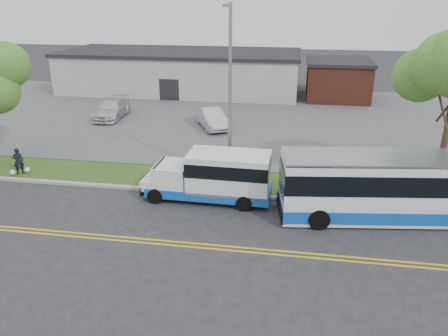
% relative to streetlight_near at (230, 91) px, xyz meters
% --- Properties ---
extents(ground, '(140.00, 140.00, 0.00)m').
position_rel_streetlight_near_xyz_m(ground, '(-3.00, -2.73, -5.23)').
color(ground, '#28282B').
rests_on(ground, ground).
extents(lane_line_north, '(70.00, 0.12, 0.01)m').
position_rel_streetlight_near_xyz_m(lane_line_north, '(-3.00, -6.58, -5.23)').
color(lane_line_north, gold).
rests_on(lane_line_north, ground).
extents(lane_line_south, '(70.00, 0.12, 0.01)m').
position_rel_streetlight_near_xyz_m(lane_line_south, '(-3.00, -6.88, -5.23)').
color(lane_line_south, gold).
rests_on(lane_line_south, ground).
extents(curb, '(80.00, 0.30, 0.15)m').
position_rel_streetlight_near_xyz_m(curb, '(-3.00, -1.63, -5.16)').
color(curb, '#9E9B93').
rests_on(curb, ground).
extents(verge, '(80.00, 3.30, 0.10)m').
position_rel_streetlight_near_xyz_m(verge, '(-3.00, 0.17, -5.18)').
color(verge, '#2A4C19').
rests_on(verge, ground).
extents(parking_lot, '(80.00, 25.00, 0.10)m').
position_rel_streetlight_near_xyz_m(parking_lot, '(-3.00, 14.27, -5.18)').
color(parking_lot, '#4C4C4F').
rests_on(parking_lot, ground).
extents(commercial_building, '(25.40, 10.40, 4.35)m').
position_rel_streetlight_near_xyz_m(commercial_building, '(-9.00, 24.27, -3.05)').
color(commercial_building, '#9E9E99').
rests_on(commercial_building, ground).
extents(brick_wing, '(6.30, 7.30, 3.90)m').
position_rel_streetlight_near_xyz_m(brick_wing, '(7.50, 23.27, -3.27)').
color(brick_wing, brown).
rests_on(brick_wing, ground).
extents(streetlight_near, '(0.35, 1.53, 9.50)m').
position_rel_streetlight_near_xyz_m(streetlight_near, '(0.00, 0.00, 0.00)').
color(streetlight_near, gray).
rests_on(streetlight_near, verge).
extents(shuttle_bus, '(6.74, 2.39, 2.56)m').
position_rel_streetlight_near_xyz_m(shuttle_bus, '(-0.36, -2.14, -3.87)').
color(shuttle_bus, '#104EB5').
rests_on(shuttle_bus, ground).
extents(transit_bus, '(11.46, 4.04, 3.11)m').
position_rel_streetlight_near_xyz_m(transit_bus, '(8.50, -2.71, -3.66)').
color(transit_bus, white).
rests_on(transit_bus, ground).
extents(pedestrian, '(0.69, 0.66, 1.60)m').
position_rel_streetlight_near_xyz_m(pedestrian, '(-12.34, -0.83, -4.34)').
color(pedestrian, black).
rests_on(pedestrian, verge).
extents(parked_car_a, '(3.54, 4.91, 1.54)m').
position_rel_streetlight_near_xyz_m(parked_car_a, '(-3.03, 10.56, -4.36)').
color(parked_car_a, '#BABBC2').
rests_on(parked_car_a, parking_lot).
extents(parked_car_b, '(2.36, 5.26, 1.50)m').
position_rel_streetlight_near_xyz_m(parked_car_b, '(-12.00, 12.05, -4.38)').
color(parked_car_b, silver).
rests_on(parked_car_b, parking_lot).
extents(grocery_bag_left, '(0.32, 0.32, 0.32)m').
position_rel_streetlight_near_xyz_m(grocery_bag_left, '(-12.64, -1.08, -4.97)').
color(grocery_bag_left, white).
rests_on(grocery_bag_left, verge).
extents(grocery_bag_right, '(0.32, 0.32, 0.32)m').
position_rel_streetlight_near_xyz_m(grocery_bag_right, '(-12.04, -0.58, -4.97)').
color(grocery_bag_right, white).
rests_on(grocery_bag_right, verge).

